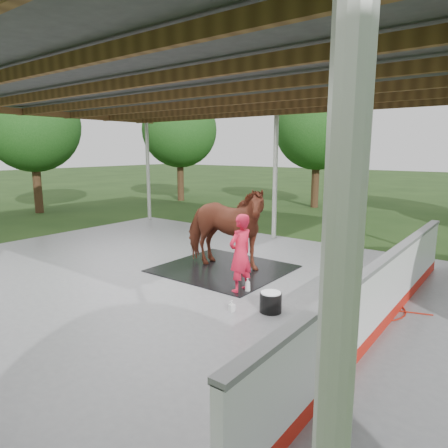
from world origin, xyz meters
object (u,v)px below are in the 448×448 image
Objects in this scene: dasher_board at (381,297)px; wash_bucket at (271,302)px; horse at (223,228)px; handler at (240,253)px.

dasher_board is 1.77m from wash_bucket.
horse reaches higher than dasher_board.
handler reaches higher than wash_bucket.
handler is at bearing -135.71° from horse.
dasher_board is at bearing -111.49° from horse.
handler is 1.25m from wash_bucket.
horse is 1.47× the size of handler.
handler is 4.07× the size of wash_bucket.
handler is at bearing 153.16° from wash_bucket.
handler reaches higher than dasher_board.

